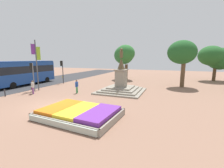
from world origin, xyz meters
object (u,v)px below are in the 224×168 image
object	(u,v)px
pedestrian_with_handbag	(33,86)
pedestrian_near_planter	(77,86)
flower_planter	(79,113)
city_bus	(24,72)
statue_monument	(121,85)
traffic_light_mid_block	(32,72)
kerb_bollard_mid_b	(5,92)
traffic_light_far_corner	(62,68)
banner_pole	(37,63)

from	to	relation	value
pedestrian_with_handbag	pedestrian_near_planter	bearing A→B (deg)	25.61
flower_planter	city_bus	world-z (taller)	city_bus
pedestrian_with_handbag	statue_monument	bearing A→B (deg)	27.94
city_bus	pedestrian_near_planter	xyz separation A→B (m)	(10.45, -1.65, -1.16)
city_bus	traffic_light_mid_block	bearing A→B (deg)	-28.14
flower_planter	pedestrian_with_handbag	xyz separation A→B (m)	(-8.77, 3.92, 0.55)
pedestrian_near_planter	kerb_bollard_mid_b	world-z (taller)	pedestrian_near_planter
statue_monument	city_bus	xyz separation A→B (m)	(-14.93, -0.95, 1.26)
pedestrian_with_handbag	city_bus	bearing A→B (deg)	148.02
traffic_light_far_corner	pedestrian_with_handbag	bearing A→B (deg)	-76.38
traffic_light_far_corner	banner_pole	xyz separation A→B (m)	(0.70, -5.36, 0.94)
statue_monument	banner_pole	world-z (taller)	banner_pole
flower_planter	statue_monument	world-z (taller)	statue_monument
statue_monument	pedestrian_with_handbag	xyz separation A→B (m)	(-8.90, -4.72, 0.07)
traffic_light_far_corner	banner_pole	bearing A→B (deg)	-82.61
statue_monument	pedestrian_with_handbag	size ratio (longest dim) A/B	3.42
flower_planter	traffic_light_mid_block	bearing A→B (deg)	152.90
pedestrian_with_handbag	kerb_bollard_mid_b	distance (m)	2.66
traffic_light_mid_block	banner_pole	distance (m)	1.20
city_bus	pedestrian_near_planter	bearing A→B (deg)	-8.96
banner_pole	kerb_bollard_mid_b	distance (m)	4.80
statue_monument	banner_pole	xyz separation A→B (m)	(-9.92, -2.99, 2.64)
banner_pole	pedestrian_with_handbag	size ratio (longest dim) A/B	4.01
statue_monument	traffic_light_far_corner	world-z (taller)	statue_monument
flower_planter	traffic_light_far_corner	xyz separation A→B (m)	(-10.49, 11.01, 2.18)
statue_monument	traffic_light_mid_block	bearing A→B (deg)	-161.08
traffic_light_far_corner	city_bus	world-z (taller)	traffic_light_far_corner
city_bus	pedestrian_near_planter	distance (m)	10.64
kerb_bollard_mid_b	flower_planter	bearing A→B (deg)	-10.57
traffic_light_mid_block	kerb_bollard_mid_b	distance (m)	3.75
traffic_light_mid_block	kerb_bollard_mid_b	xyz separation A→B (m)	(-0.47, -3.18, -1.93)
traffic_light_mid_block	city_bus	bearing A→B (deg)	151.86
city_bus	pedestrian_near_planter	size ratio (longest dim) A/B	6.38
statue_monument	pedestrian_with_handbag	bearing A→B (deg)	-152.06
banner_pole	city_bus	distance (m)	5.57
flower_planter	city_bus	size ratio (longest dim) A/B	0.56
traffic_light_mid_block	traffic_light_far_corner	size ratio (longest dim) A/B	0.95
statue_monument	flower_planter	bearing A→B (deg)	-90.87
flower_planter	banner_pole	bearing A→B (deg)	150.02
traffic_light_mid_block	pedestrian_near_planter	distance (m)	5.96
traffic_light_mid_block	kerb_bollard_mid_b	bearing A→B (deg)	-98.35
city_bus	pedestrian_near_planter	world-z (taller)	city_bus
traffic_light_mid_block	pedestrian_near_planter	xyz separation A→B (m)	(5.70, 0.89, -1.48)
city_bus	pedestrian_with_handbag	bearing A→B (deg)	-31.98
statue_monument	traffic_light_far_corner	bearing A→B (deg)	167.38
statue_monument	traffic_light_far_corner	size ratio (longest dim) A/B	1.46
statue_monument	banner_pole	bearing A→B (deg)	-163.25
traffic_light_mid_block	traffic_light_far_corner	xyz separation A→B (m)	(-0.43, 5.87, 0.12)
statue_monument	traffic_light_mid_block	xyz separation A→B (m)	(-10.18, -3.49, 1.58)
flower_planter	statue_monument	bearing A→B (deg)	89.13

